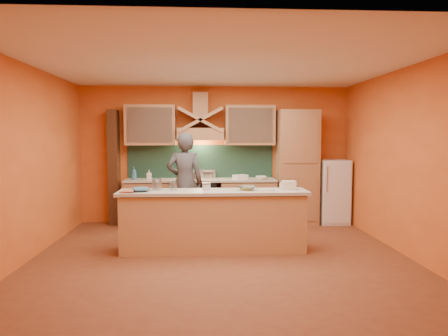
{
  "coord_description": "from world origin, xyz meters",
  "views": [
    {
      "loc": [
        -0.27,
        -5.78,
        1.77
      ],
      "look_at": [
        0.1,
        0.9,
        1.24
      ],
      "focal_mm": 32.0,
      "sensor_mm": 36.0,
      "label": 1
    }
  ],
  "objects": [
    {
      "name": "mixing_bowl",
      "position": [
        0.42,
        0.31,
        0.98
      ],
      "size": [
        0.34,
        0.34,
        0.07
      ],
      "primitive_type": "imported",
      "rotation": [
        0.0,
        0.0,
        -0.37
      ],
      "color": "silver",
      "rests_on": "island_top"
    },
    {
      "name": "upper_cabinet_right",
      "position": [
        0.7,
        2.33,
        2.0
      ],
      "size": [
        1.0,
        0.35,
        0.8
      ],
      "primitive_type": "cube",
      "color": "#B27B51",
      "rests_on": "wall_back"
    },
    {
      "name": "base_cabinet_left",
      "position": [
        -1.25,
        2.2,
        0.43
      ],
      "size": [
        1.1,
        0.6,
        0.86
      ],
      "primitive_type": "cube",
      "color": "#B27B51",
      "rests_on": "floor"
    },
    {
      "name": "wall_left",
      "position": [
        -2.75,
        0.0,
        1.4
      ],
      "size": [
        0.02,
        5.0,
        2.8
      ],
      "primitive_type": "cube",
      "color": "orange",
      "rests_on": "floor"
    },
    {
      "name": "hood_chimney",
      "position": [
        -0.3,
        2.35,
        2.4
      ],
      "size": [
        0.3,
        0.3,
        0.5
      ],
      "primitive_type": "cube",
      "color": "#B27B51",
      "rests_on": "wall_back"
    },
    {
      "name": "cloth",
      "position": [
        0.73,
        0.25,
        0.95
      ],
      "size": [
        0.23,
        0.18,
        0.01
      ],
      "primitive_type": "cube",
      "rotation": [
        0.0,
        0.0,
        0.1
      ],
      "color": "beige",
      "rests_on": "island_top"
    },
    {
      "name": "soap_bottle_a",
      "position": [
        -1.33,
        2.22,
        1.01
      ],
      "size": [
        0.09,
        0.09,
        0.19
      ],
      "primitive_type": "imported",
      "rotation": [
        0.0,
        0.0,
        -0.05
      ],
      "color": "white",
      "rests_on": "counter_top"
    },
    {
      "name": "dish_rack",
      "position": [
        0.49,
        2.1,
        0.97
      ],
      "size": [
        0.32,
        0.29,
        0.09
      ],
      "primitive_type": "cube",
      "rotation": [
        0.0,
        0.0,
        0.43
      ],
      "color": "white",
      "rests_on": "counter_top"
    },
    {
      "name": "counter_top",
      "position": [
        -0.3,
        2.2,
        0.9
      ],
      "size": [
        3.0,
        0.62,
        0.04
      ],
      "primitive_type": "cube",
      "color": "beige",
      "rests_on": "base_cabinet_left"
    },
    {
      "name": "island_body",
      "position": [
        -0.1,
        0.3,
        0.44
      ],
      "size": [
        2.8,
        0.55,
        0.88
      ],
      "primitive_type": "cube",
      "color": "tan",
      "rests_on": "floor"
    },
    {
      "name": "book_upper",
      "position": [
        -1.31,
        0.26,
        0.98
      ],
      "size": [
        0.31,
        0.37,
        0.02
      ],
      "primitive_type": "imported",
      "rotation": [
        0.0,
        0.0,
        0.3
      ],
      "color": "#3E6B89",
      "rests_on": "island_top"
    },
    {
      "name": "grocery_bag_b",
      "position": [
        1.05,
        0.37,
        1.0
      ],
      "size": [
        0.23,
        0.21,
        0.11
      ],
      "primitive_type": "cube",
      "rotation": [
        0.0,
        0.0,
        -0.51
      ],
      "color": "beige",
      "rests_on": "island_top"
    },
    {
      "name": "pot_large",
      "position": [
        -0.43,
        2.11,
        0.97
      ],
      "size": [
        0.29,
        0.29,
        0.15
      ],
      "primitive_type": "cylinder",
      "rotation": [
        0.0,
        0.0,
        0.18
      ],
      "color": "silver",
      "rests_on": "stove"
    },
    {
      "name": "ceiling",
      "position": [
        0.0,
        0.0,
        2.8
      ],
      "size": [
        5.5,
        5.0,
        0.01
      ],
      "primitive_type": "cube",
      "color": "white",
      "rests_on": "wall_back"
    },
    {
      "name": "person",
      "position": [
        -0.6,
        1.67,
        0.92
      ],
      "size": [
        0.68,
        0.45,
        1.85
      ],
      "primitive_type": "imported",
      "rotation": [
        0.0,
        0.0,
        3.14
      ],
      "color": "#4C4C51",
      "rests_on": "floor"
    },
    {
      "name": "book_lower",
      "position": [
        -1.48,
        0.19,
        0.96
      ],
      "size": [
        0.21,
        0.28,
        0.03
      ],
      "primitive_type": "imported",
      "rotation": [
        0.0,
        0.0,
        -0.01
      ],
      "color": "#BB6142",
      "rests_on": "island_top"
    },
    {
      "name": "backsplash",
      "position": [
        -0.3,
        2.48,
        1.25
      ],
      "size": [
        3.0,
        0.03,
        0.7
      ],
      "primitive_type": "cube",
      "color": "#173429",
      "rests_on": "wall_back"
    },
    {
      "name": "floor",
      "position": [
        0.0,
        0.0,
        0.0
      ],
      "size": [
        5.5,
        5.0,
        0.01
      ],
      "primitive_type": "cube",
      "color": "brown",
      "rests_on": "ground"
    },
    {
      "name": "grocery_bag_a",
      "position": [
        1.09,
        0.35,
        1.01
      ],
      "size": [
        0.22,
        0.18,
        0.13
      ],
      "primitive_type": "cube",
      "rotation": [
        0.0,
        0.0,
        -0.08
      ],
      "color": "beige",
      "rests_on": "island_top"
    },
    {
      "name": "pantry_column",
      "position": [
        1.65,
        2.2,
        1.15
      ],
      "size": [
        0.8,
        0.6,
        2.3
      ],
      "primitive_type": "cube",
      "color": "#B27B51",
      "rests_on": "floor"
    },
    {
      "name": "wall_right",
      "position": [
        2.75,
        0.0,
        1.4
      ],
      "size": [
        0.02,
        5.0,
        2.8
      ],
      "primitive_type": "cube",
      "color": "orange",
      "rests_on": "floor"
    },
    {
      "name": "soap_bottle_b",
      "position": [
        -1.62,
        2.16,
        1.05
      ],
      "size": [
        0.1,
        0.1,
        0.26
      ],
      "primitive_type": "imported",
      "rotation": [
        0.0,
        0.0,
        -0.02
      ],
      "color": "teal",
      "rests_on": "counter_top"
    },
    {
      "name": "upper_cabinet_left",
      "position": [
        -1.3,
        2.33,
        2.0
      ],
      "size": [
        1.0,
        0.35,
        0.8
      ],
      "primitive_type": "cube",
      "color": "#B27B51",
      "rests_on": "wall_back"
    },
    {
      "name": "fridge",
      "position": [
        2.4,
        2.2,
        0.65
      ],
      "size": [
        0.58,
        0.6,
        1.3
      ],
      "primitive_type": "cube",
      "color": "white",
      "rests_on": "floor"
    },
    {
      "name": "range_hood",
      "position": [
        -0.3,
        2.25,
        1.82
      ],
      "size": [
        0.92,
        0.5,
        0.24
      ],
      "primitive_type": "cube",
      "color": "#B27B51",
      "rests_on": "wall_back"
    },
    {
      "name": "base_cabinet_right",
      "position": [
        0.65,
        2.2,
        0.43
      ],
      "size": [
        1.1,
        0.6,
        0.86
      ],
      "primitive_type": "cube",
      "color": "#B27B51",
      "rests_on": "floor"
    },
    {
      "name": "pot_small",
      "position": [
        -0.14,
        2.33,
        0.96
      ],
      "size": [
        0.25,
        0.25,
        0.13
      ],
      "primitive_type": "cylinder",
      "rotation": [
        0.0,
        0.0,
        0.25
      ],
      "color": "#B7B6BE",
      "rests_on": "stove"
    },
    {
      "name": "wall_front",
      "position": [
        0.0,
        -2.5,
        1.4
      ],
      "size": [
        5.5,
        0.02,
        2.8
      ],
      "primitive_type": "cube",
      "color": "orange",
      "rests_on": "floor"
    },
    {
      "name": "wall_back",
      "position": [
        0.0,
        2.5,
        1.4
      ],
      "size": [
        5.5,
        0.02,
        2.8
      ],
      "primitive_type": "cube",
      "color": "orange",
      "rests_on": "floor"
    },
    {
      "name": "jar_large",
      "position": [
        -0.97,
        0.43,
        1.03
      ],
      "size": [
        0.18,
        0.18,
        0.17
      ],
      "primitive_type": "cylinder",
      "rotation": [
        0.0,
        0.0,
        0.29
      ],
      "color": "silver",
      "rests_on": "island_top"
    },
    {
      "name": "island_top",
      "position": [
        -0.1,
        0.3,
        0.92
      ],
      "size": [
        2.9,
        0.62,
        0.05
      ],
      "primitive_type": "cube",
      "color": "beige",
      "rests_on": "island_body"
    },
    {
      "name": "jar_small",
      "position": [
        -0.72,
        0.39,
        1.01
      ],
      "size": [
        0.12,
        0.12,
        0.13
      ],
      "primitive_type": "cylinder",
      "rotation": [
        0.0,
        0.0,
        0.18
      ],
      "color": "silver",
      "rests_on": "island_top"
    },
    {
      "name": "bowl_back",
      "position": [
        0.9,
        2.05,
        0.95
      ],
      "size": [
        0.24,
        0.24,
        0.07
      ],
      "primitive_type": "imported",
      "rotation": [
        0.0,
        0.0,
        0.09
      ],
      "color": "white",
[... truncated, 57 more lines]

